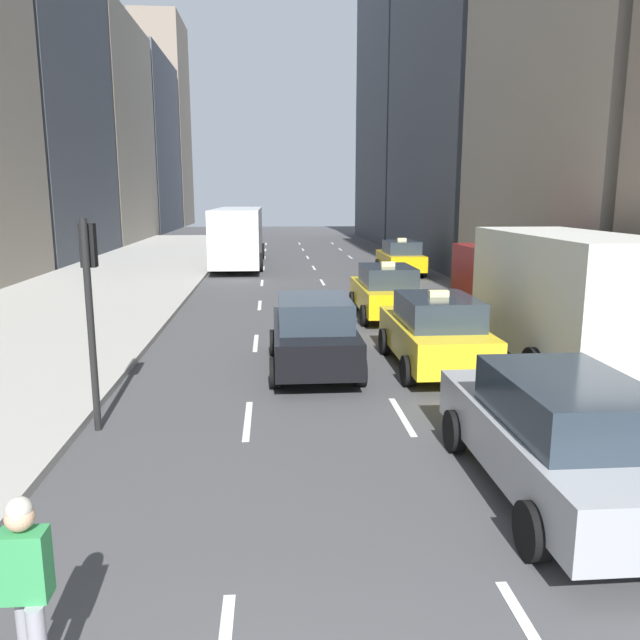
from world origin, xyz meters
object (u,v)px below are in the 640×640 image
at_px(taxi_second, 386,291).
at_px(box_truck, 548,292).
at_px(sedan_silver_behind, 558,434).
at_px(sedan_black_near, 314,333).
at_px(taxi_lead, 435,332).
at_px(city_bus, 239,234).
at_px(taxi_third, 401,257).
at_px(traffic_light_pole, 90,290).
at_px(skateboarder, 27,591).

bearing_deg(taxi_second, box_truck, -64.27).
distance_m(taxi_second, sedan_silver_behind, 12.50).
relative_size(sedan_black_near, sedan_silver_behind, 0.92).
distance_m(taxi_lead, city_bus, 23.19).
distance_m(taxi_second, box_truck, 6.50).
xyz_separation_m(sedan_black_near, city_bus, (-2.81, 22.41, 0.91)).
height_order(taxi_lead, city_bus, city_bus).
relative_size(sedan_black_near, box_truck, 0.52).
bearing_deg(taxi_third, traffic_light_pole, -114.70).
xyz_separation_m(taxi_lead, box_truck, (2.80, 0.39, 0.83)).
distance_m(taxi_third, skateboarder, 28.10).
bearing_deg(sedan_black_near, skateboarder, -106.85).
relative_size(sedan_silver_behind, box_truck, 0.57).
relative_size(city_bus, box_truck, 1.38).
bearing_deg(box_truck, traffic_light_pole, -158.93).
distance_m(taxi_second, traffic_light_pole, 11.75).
height_order(taxi_second, city_bus, city_bus).
relative_size(box_truck, skateboarder, 4.81).
distance_m(taxi_third, traffic_light_pole, 22.90).
bearing_deg(sedan_silver_behind, taxi_lead, 90.00).
relative_size(sedan_silver_behind, skateboarder, 2.75).
bearing_deg(taxi_third, skateboarder, -107.49).
height_order(taxi_second, skateboarder, taxi_second).
height_order(taxi_second, sedan_silver_behind, taxi_second).
xyz_separation_m(taxi_third, city_bus, (-8.41, 5.00, 0.91)).
bearing_deg(city_bus, sedan_silver_behind, -78.96).
xyz_separation_m(sedan_silver_behind, skateboarder, (-5.65, -3.03, 0.09)).
relative_size(sedan_silver_behind, city_bus, 0.41).
xyz_separation_m(skateboarder, traffic_light_pole, (-1.10, 6.04, 1.45)).
bearing_deg(taxi_second, traffic_light_pole, -125.43).
bearing_deg(taxi_second, skateboarder, -109.98).
bearing_deg(taxi_second, taxi_lead, -90.00).
xyz_separation_m(taxi_second, skateboarder, (-5.65, -15.53, 0.08)).
distance_m(sedan_black_near, skateboarder, 9.82).
distance_m(box_truck, traffic_light_pole, 10.26).
bearing_deg(taxi_lead, taxi_third, 80.90).
relative_size(city_bus, skateboarder, 6.65).
xyz_separation_m(sedan_black_near, box_truck, (5.60, 0.33, 0.83)).
bearing_deg(taxi_second, sedan_black_near, -114.52).
bearing_deg(traffic_light_pole, city_bus, 87.47).
relative_size(sedan_black_near, city_bus, 0.38).
bearing_deg(box_truck, skateboarder, -130.99).
bearing_deg(traffic_light_pole, taxi_third, 65.30).
bearing_deg(sedan_black_near, taxi_second, 65.48).
bearing_deg(sedan_black_near, traffic_light_pole, -139.68).
height_order(box_truck, skateboarder, box_truck).
distance_m(sedan_silver_behind, city_bus, 29.33).
relative_size(taxi_lead, skateboarder, 2.52).
height_order(city_bus, box_truck, city_bus).
distance_m(sedan_black_near, box_truck, 5.67).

